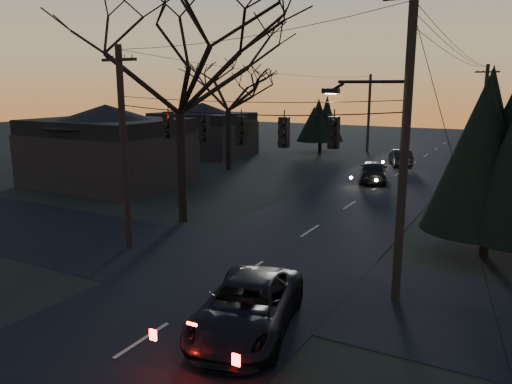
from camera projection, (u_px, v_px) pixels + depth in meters
The scene contains 16 objects.
main_road at pixel (338, 213), 27.49m from camera, with size 8.00×120.00×0.02m, color black.
cross_road at pixel (249, 271), 18.91m from camera, with size 60.00×7.00×0.02m, color black.
utility_pole_right at pixel (395, 300), 16.33m from camera, with size 5.00×0.30×10.00m, color black, non-canonical shape.
utility_pole_left at pixel (129, 247), 21.72m from camera, with size 1.80×0.30×8.50m, color black, non-canonical shape.
utility_pole_far_r at pixel (478, 172), 40.36m from camera, with size 1.80×0.30×8.50m, color black, non-canonical shape.
utility_pole_far_l at pixel (367, 152), 52.61m from camera, with size 0.30×0.30×8.00m, color black, non-canonical shape.
span_signal_assembly at pixel (243, 129), 17.90m from camera, with size 11.50×0.44×1.47m.
bare_tree_left at pixel (178, 68), 24.17m from camera, with size 10.26×10.26×11.05m.
evergreen_right at pixel (494, 153), 19.58m from camera, with size 4.89×4.89×7.36m.
bare_tree_dist at pixel (228, 86), 40.12m from camera, with size 7.39×7.39×9.78m.
evergreen_dist at pixel (321, 120), 51.56m from camera, with size 3.86×3.86×5.58m.
house_left_near at pixel (108, 145), 34.87m from camera, with size 10.00×8.00×5.60m.
house_left_far at pixel (203, 129), 50.05m from camera, with size 9.00×7.00×5.20m.
suv_near at pixel (248, 308), 14.10m from camera, with size 2.45×5.31×1.47m, color black.
sedan_oncoming_a at pixel (373, 171), 36.01m from camera, with size 1.92×4.77×1.62m, color black.
sedan_oncoming_b at pixel (400, 158), 43.38m from camera, with size 1.50×4.30×1.42m, color black.
Camera 1 is at (8.79, -5.55, 6.90)m, focal length 35.00 mm.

